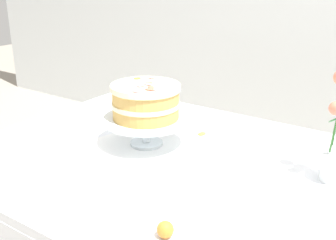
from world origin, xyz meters
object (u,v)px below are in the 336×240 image
Objects in this scene: cake_stand at (146,122)px; layer_cake at (146,101)px; dining_table at (180,190)px; fallen_rose at (164,231)px.

layer_cake reaches higher than cake_stand.
cake_stand is (-0.17, 0.05, 0.17)m from dining_table.
dining_table is 0.31m from layer_cake.
cake_stand is 0.52m from fallen_rose.
fallen_rose reaches higher than dining_table.
dining_table is at bearing -17.27° from cake_stand.
fallen_rose is (0.17, -0.33, 0.11)m from dining_table.
cake_stand is at bearing 162.73° from dining_table.
cake_stand is at bearing 139.45° from layer_cake.
cake_stand is 0.07m from layer_cake.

